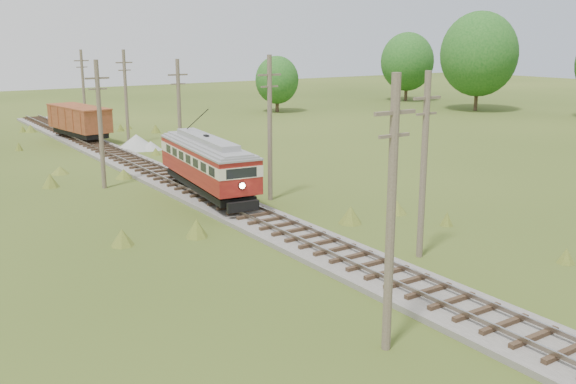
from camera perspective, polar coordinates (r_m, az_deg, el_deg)
railbed_main at (r=41.56m, az=-7.53°, el=-0.19°), size 3.60×96.00×0.57m
streetcar at (r=40.49m, az=-7.21°, el=2.76°), size 3.99×11.55×5.23m
gondola at (r=66.29m, az=-18.06°, el=6.12°), size 4.06×9.12×2.92m
gravel_pile at (r=60.43m, az=-13.14°, el=4.32°), size 3.77×4.00×1.37m
utility_pole_r_2 at (r=29.71m, az=11.98°, el=2.45°), size 1.60×0.30×8.60m
utility_pole_r_3 at (r=39.67m, az=-1.63°, el=5.79°), size 1.60×0.30×9.00m
utility_pole_r_4 at (r=51.04m, az=-9.64°, el=7.01°), size 1.60×0.30×8.40m
utility_pole_r_5 at (r=63.18m, az=-14.21°, el=8.26°), size 1.60×0.30×8.90m
utility_pole_r_6 at (r=75.48m, az=-17.72°, el=8.76°), size 1.60×0.30×8.70m
utility_pole_l_a at (r=20.36m, az=9.14°, el=-1.93°), size 1.60×0.30×9.00m
utility_pole_l_b at (r=44.68m, az=-16.36°, el=5.87°), size 1.60×0.30×8.60m
tree_right_4 at (r=93.67m, az=16.62°, el=11.67°), size 10.50×10.50×13.53m
tree_right_5 at (r=106.12m, az=10.55°, el=11.32°), size 8.40×8.40×10.82m
tree_mid_b at (r=88.46m, az=-0.98°, el=9.92°), size 5.88×5.88×7.57m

